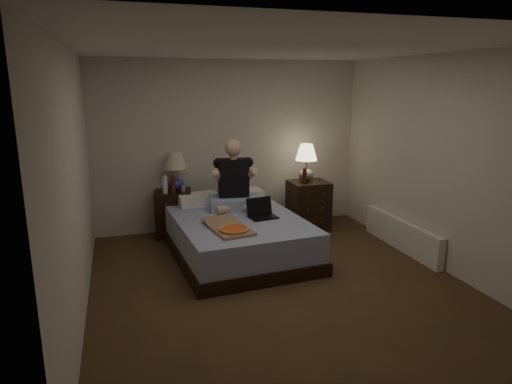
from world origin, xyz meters
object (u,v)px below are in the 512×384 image
object	(u,v)px
water_bottle	(165,185)
pizza_box	(234,230)
lamp_left	(175,171)
beer_bottle_left	(173,185)
lamp_right	(306,163)
person	(234,175)
nightstand_right	(308,205)
nightstand_left	(173,213)
laptop	(263,209)
soda_can	(183,188)
beer_bottle_right	(305,176)
bed	(238,236)
radiator	(401,235)

from	to	relation	value
water_bottle	pizza_box	xyz separation A→B (m)	(0.60, -1.49, -0.24)
lamp_left	beer_bottle_left	bearing A→B (deg)	-109.11
lamp_right	beer_bottle_left	world-z (taller)	lamp_right
person	pizza_box	size ratio (longest dim) A/B	1.22
lamp_left	beer_bottle_left	size ratio (longest dim) A/B	2.43
nightstand_right	lamp_right	world-z (taller)	lamp_right
nightstand_left	laptop	xyz separation A→B (m)	(0.99, -1.15, 0.29)
lamp_right	person	distance (m)	1.27
soda_can	nightstand_left	bearing A→B (deg)	143.56
water_bottle	beer_bottle_right	size ratio (longest dim) A/B	1.09
nightstand_left	laptop	world-z (taller)	laptop
bed	beer_bottle_left	size ratio (longest dim) A/B	8.80
bed	person	size ratio (longest dim) A/B	2.18
nightstand_left	soda_can	size ratio (longest dim) A/B	6.65
bed	water_bottle	distance (m)	1.32
nightstand_left	radiator	distance (m)	3.18
soda_can	pizza_box	bearing A→B (deg)	-76.96
lamp_left	lamp_right	world-z (taller)	lamp_right
beer_bottle_right	person	distance (m)	1.16
nightstand_left	soda_can	bearing A→B (deg)	-28.71
person	laptop	distance (m)	0.68
nightstand_right	radiator	world-z (taller)	nightstand_right
water_bottle	soda_can	distance (m)	0.26
water_bottle	pizza_box	bearing A→B (deg)	-68.05
beer_bottle_left	person	xyz separation A→B (m)	(0.75, -0.45, 0.19)
beer_bottle_left	water_bottle	bearing A→B (deg)	165.36
nightstand_right	beer_bottle_right	bearing A→B (deg)	-138.71
bed	pizza_box	world-z (taller)	pizza_box
bed	radiator	size ratio (longest dim) A/B	1.26
nightstand_left	lamp_left	distance (m)	0.61
radiator	bed	bearing A→B (deg)	168.79
nightstand_left	soda_can	distance (m)	0.42
nightstand_left	soda_can	xyz separation A→B (m)	(0.14, -0.10, 0.38)
lamp_left	beer_bottle_right	distance (m)	1.87
lamp_right	water_bottle	xyz separation A→B (m)	(-2.07, 0.09, -0.22)
nightstand_left	soda_can	world-z (taller)	soda_can
lamp_left	person	world-z (taller)	person
lamp_left	soda_can	distance (m)	0.26
beer_bottle_right	pizza_box	bearing A→B (deg)	-137.76
person	beer_bottle_left	bearing A→B (deg)	156.67
lamp_right	pizza_box	bearing A→B (deg)	-136.25
nightstand_right	radiator	distance (m)	1.46
laptop	nightstand_right	bearing A→B (deg)	33.28
pizza_box	radiator	size ratio (longest dim) A/B	0.47
nightstand_right	laptop	xyz separation A→B (m)	(-1.00, -0.89, 0.26)
beer_bottle_left	laptop	distance (m)	1.41
nightstand_right	laptop	size ratio (longest dim) A/B	2.14
beer_bottle_right	person	size ratio (longest dim) A/B	0.25
person	pizza_box	world-z (taller)	person
nightstand_left	beer_bottle_left	bearing A→B (deg)	-84.02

